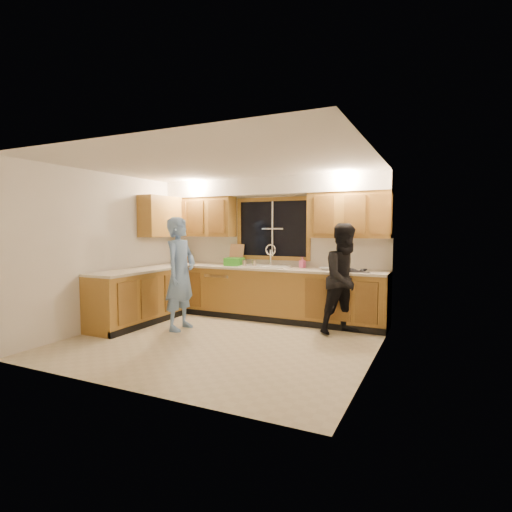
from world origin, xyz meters
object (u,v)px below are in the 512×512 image
(man, at_px, (180,274))
(knife_block, at_px, (187,258))
(stove, at_px, (114,303))
(sink, at_px, (266,270))
(soap_bottle, at_px, (302,262))
(woman, at_px, (346,279))
(dish_crate, at_px, (234,262))
(dishwasher, at_px, (224,292))
(bowl, at_px, (326,269))

(man, distance_m, knife_block, 1.70)
(stove, distance_m, knife_block, 2.08)
(sink, height_order, soap_bottle, sink)
(sink, height_order, knife_block, sink)
(man, height_order, soap_bottle, man)
(woman, bearing_deg, sink, 116.25)
(stove, bearing_deg, woman, 22.80)
(sink, xyz_separation_m, knife_block, (-1.80, 0.17, 0.16))
(man, relative_size, dish_crate, 5.72)
(dishwasher, bearing_deg, sink, 0.99)
(sink, bearing_deg, bowl, -2.49)
(sink, height_order, man, man)
(dishwasher, bearing_deg, soap_bottle, 6.90)
(sink, xyz_separation_m, dish_crate, (-0.65, 0.01, 0.13))
(man, bearing_deg, bowl, -60.94)
(sink, height_order, stove, sink)
(woman, xyz_separation_m, soap_bottle, (-0.90, 0.59, 0.17))
(woman, relative_size, dish_crate, 5.41)
(stove, relative_size, woman, 0.53)
(bowl, bearing_deg, soap_bottle, 156.10)
(dish_crate, distance_m, bowl, 1.74)
(man, relative_size, knife_block, 8.63)
(dish_crate, bearing_deg, bowl, -1.87)
(dishwasher, bearing_deg, knife_block, 168.95)
(stove, relative_size, knife_block, 4.36)
(sink, bearing_deg, dish_crate, 179.18)
(sink, relative_size, woman, 0.51)
(stove, height_order, soap_bottle, soap_bottle)
(sink, xyz_separation_m, soap_bottle, (0.62, 0.16, 0.15))
(knife_block, bearing_deg, sink, -17.32)
(dish_crate, height_order, soap_bottle, soap_bottle)
(dishwasher, xyz_separation_m, woman, (2.37, -0.42, 0.43))
(sink, xyz_separation_m, stove, (-1.80, -1.82, -0.41))
(woman, xyz_separation_m, knife_block, (-3.32, 0.60, 0.18))
(soap_bottle, bearing_deg, knife_block, 179.79)
(stove, relative_size, soap_bottle, 4.72)
(knife_block, relative_size, soap_bottle, 1.08)
(man, relative_size, bowl, 9.04)
(sink, xyz_separation_m, woman, (1.52, -0.43, -0.02))
(dishwasher, bearing_deg, dish_crate, 6.83)
(dishwasher, relative_size, bowl, 4.16)
(dishwasher, height_order, dish_crate, dish_crate)
(woman, bearing_deg, soap_bottle, 98.66)
(sink, distance_m, man, 1.58)
(woman, relative_size, bowl, 8.54)
(man, xyz_separation_m, knife_block, (-0.88, 1.45, 0.13))
(man, relative_size, woman, 1.06)
(stove, xyz_separation_m, soap_bottle, (2.42, 1.99, 0.57))
(knife_block, bearing_deg, soap_bottle, -12.09)
(dishwasher, height_order, woman, woman)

